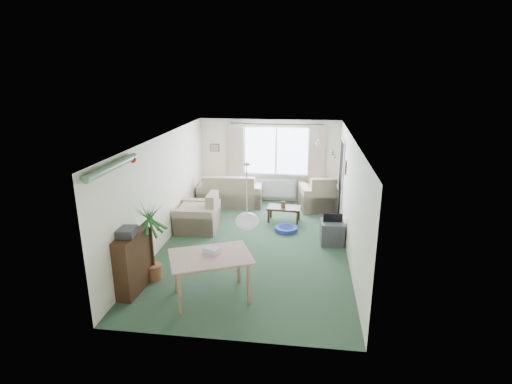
# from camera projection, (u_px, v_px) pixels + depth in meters

# --- Properties ---
(ground) EXTENTS (6.50, 6.50, 0.00)m
(ground) POSITION_uv_depth(u_px,v_px,m) (254.00, 246.00, 8.83)
(ground) COLOR #29442F
(window) EXTENTS (1.80, 0.03, 1.30)m
(window) POSITION_uv_depth(u_px,v_px,m) (276.00, 151.00, 11.42)
(window) COLOR white
(curtain_rod) EXTENTS (2.60, 0.03, 0.03)m
(curtain_rod) POSITION_uv_depth(u_px,v_px,m) (276.00, 124.00, 11.12)
(curtain_rod) COLOR black
(curtain_left) EXTENTS (0.45, 0.08, 2.00)m
(curtain_left) POSITION_uv_depth(u_px,v_px,m) (236.00, 158.00, 11.54)
(curtain_left) COLOR beige
(curtain_right) EXTENTS (0.45, 0.08, 2.00)m
(curtain_right) POSITION_uv_depth(u_px,v_px,m) (316.00, 161.00, 11.25)
(curtain_right) COLOR beige
(radiator) EXTENTS (1.20, 0.10, 0.55)m
(radiator) POSITION_uv_depth(u_px,v_px,m) (275.00, 188.00, 11.71)
(radiator) COLOR white
(doorway) EXTENTS (0.03, 0.95, 2.00)m
(doorway) POSITION_uv_depth(u_px,v_px,m) (341.00, 179.00, 10.37)
(doorway) COLOR black
(pendant_lamp) EXTENTS (0.36, 0.36, 0.36)m
(pendant_lamp) POSITION_uv_depth(u_px,v_px,m) (247.00, 221.00, 6.19)
(pendant_lamp) COLOR white
(tinsel_garland) EXTENTS (1.60, 1.60, 0.12)m
(tinsel_garland) POSITION_uv_depth(u_px,v_px,m) (112.00, 167.00, 6.22)
(tinsel_garland) COLOR #196626
(bauble_cluster_a) EXTENTS (0.20, 0.20, 0.20)m
(bauble_cluster_a) POSITION_uv_depth(u_px,v_px,m) (317.00, 140.00, 8.87)
(bauble_cluster_a) COLOR silver
(bauble_cluster_b) EXTENTS (0.20, 0.20, 0.20)m
(bauble_cluster_b) POSITION_uv_depth(u_px,v_px,m) (334.00, 151.00, 7.69)
(bauble_cluster_b) COLOR silver
(wall_picture_back) EXTENTS (0.28, 0.03, 0.22)m
(wall_picture_back) POSITION_uv_depth(u_px,v_px,m) (215.00, 148.00, 11.63)
(wall_picture_back) COLOR brown
(wall_picture_right) EXTENTS (0.03, 0.24, 0.30)m
(wall_picture_right) POSITION_uv_depth(u_px,v_px,m) (345.00, 168.00, 9.26)
(wall_picture_right) COLOR brown
(sofa) EXTENTS (1.86, 1.08, 0.90)m
(sofa) POSITION_uv_depth(u_px,v_px,m) (230.00, 189.00, 11.43)
(sofa) COLOR beige
(sofa) RESTS_ON ground
(armchair_corner) EXTENTS (1.25, 1.20, 0.96)m
(armchair_corner) POSITION_uv_depth(u_px,v_px,m) (320.00, 192.00, 11.09)
(armchair_corner) COLOR beige
(armchair_corner) RESTS_ON ground
(armchair_left) EXTENTS (0.99, 1.04, 0.91)m
(armchair_left) POSITION_uv_depth(u_px,v_px,m) (197.00, 211.00, 9.63)
(armchair_left) COLOR #C6AA95
(armchair_left) RESTS_ON ground
(coffee_table) EXTENTS (0.86, 0.52, 0.37)m
(coffee_table) POSITION_uv_depth(u_px,v_px,m) (284.00, 214.00, 10.22)
(coffee_table) COLOR black
(coffee_table) RESTS_ON ground
(photo_frame) EXTENTS (0.12, 0.07, 0.16)m
(photo_frame) POSITION_uv_depth(u_px,v_px,m) (283.00, 204.00, 10.12)
(photo_frame) COLOR brown
(photo_frame) RESTS_ON coffee_table
(bookshelf) EXTENTS (0.34, 0.88, 1.05)m
(bookshelf) POSITION_uv_depth(u_px,v_px,m) (133.00, 263.00, 6.90)
(bookshelf) COLOR black
(bookshelf) RESTS_ON ground
(hifi_box) EXTENTS (0.32, 0.38, 0.14)m
(hifi_box) POSITION_uv_depth(u_px,v_px,m) (127.00, 232.00, 6.68)
(hifi_box) COLOR #302F34
(hifi_box) RESTS_ON bookshelf
(houseplant) EXTENTS (0.77, 0.77, 1.49)m
(houseplant) POSITION_uv_depth(u_px,v_px,m) (152.00, 242.00, 7.22)
(houseplant) COLOR #1E582E
(houseplant) RESTS_ON ground
(dining_table) EXTENTS (1.44, 1.23, 0.76)m
(dining_table) POSITION_uv_depth(u_px,v_px,m) (211.00, 277.00, 6.72)
(dining_table) COLOR tan
(dining_table) RESTS_ON ground
(gift_box) EXTENTS (0.29, 0.25, 0.12)m
(gift_box) POSITION_uv_depth(u_px,v_px,m) (212.00, 251.00, 6.67)
(gift_box) COLOR silver
(gift_box) RESTS_ON dining_table
(tv_cube) EXTENTS (0.53, 0.58, 0.51)m
(tv_cube) POSITION_uv_depth(u_px,v_px,m) (332.00, 232.00, 8.90)
(tv_cube) COLOR #37363B
(tv_cube) RESTS_ON ground
(pet_bed) EXTENTS (0.67, 0.67, 0.11)m
(pet_bed) POSITION_uv_depth(u_px,v_px,m) (286.00, 229.00, 9.60)
(pet_bed) COLOR navy
(pet_bed) RESTS_ON ground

